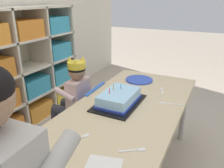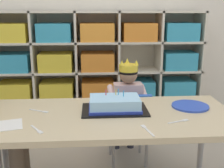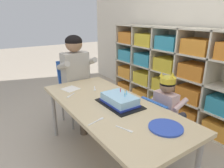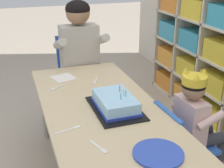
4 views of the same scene
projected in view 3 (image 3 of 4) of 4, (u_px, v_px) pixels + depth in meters
name	position (u px, v px, depth m)	size (l,w,h in m)	color
ground	(110.00, 160.00, 1.86)	(16.00, 16.00, 0.00)	tan
classroom_back_wall	(220.00, 7.00, 2.19)	(5.27, 0.10, 2.73)	beige
storage_cubby_shelf	(180.00, 77.00, 2.54)	(2.44, 0.33, 1.15)	beige
activity_table	(110.00, 109.00, 1.69)	(1.50, 0.66, 0.57)	#D1B789
classroom_chair_blue	(160.00, 122.00, 1.83)	(0.32, 0.31, 0.59)	blue
child_with_crown	(168.00, 105.00, 1.84)	(0.30, 0.31, 0.81)	beige
classroom_chair_adult_side	(74.00, 85.00, 2.45)	(0.37, 0.36, 0.77)	blue
adult_helper_seated	(78.00, 71.00, 2.29)	(0.44, 0.42, 1.08)	#B2ADA3
birthday_cake_on_tray	(120.00, 100.00, 1.66)	(0.39, 0.25, 0.12)	black
paper_plate_stack	(166.00, 127.00, 1.31)	(0.23, 0.23, 0.01)	blue
paper_napkin_square	(71.00, 89.00, 2.02)	(0.15, 0.15, 0.00)	white
fork_scattered_mid_table	(95.00, 89.00, 2.03)	(0.12, 0.08, 0.00)	white
fork_by_napkin	(97.00, 121.00, 1.40)	(0.05, 0.14, 0.00)	white
fork_at_table_front_edge	(70.00, 95.00, 1.85)	(0.08, 0.11, 0.00)	white
fork_near_cake_tray	(125.00, 129.00, 1.30)	(0.13, 0.06, 0.00)	white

